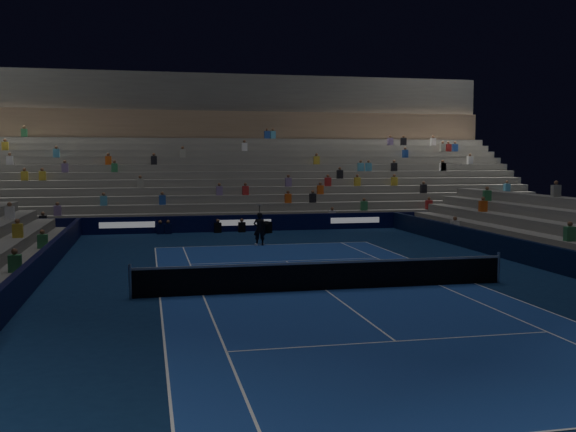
# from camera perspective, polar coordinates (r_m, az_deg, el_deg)

# --- Properties ---
(ground) EXTENTS (90.00, 90.00, 0.00)m
(ground) POSITION_cam_1_polar(r_m,az_deg,el_deg) (22.30, 3.27, -6.44)
(ground) COLOR #0B2045
(ground) RESTS_ON ground
(court_surface) EXTENTS (10.97, 23.77, 0.01)m
(court_surface) POSITION_cam_1_polar(r_m,az_deg,el_deg) (22.30, 3.27, -6.43)
(court_surface) COLOR navy
(court_surface) RESTS_ON ground
(sponsor_barrier_far) EXTENTS (44.00, 0.25, 1.00)m
(sponsor_barrier_far) POSITION_cam_1_polar(r_m,az_deg,el_deg) (40.19, -3.75, -0.61)
(sponsor_barrier_far) COLOR black
(sponsor_barrier_far) RESTS_ON ground
(sponsor_barrier_west) EXTENTS (0.25, 37.00, 1.00)m
(sponsor_barrier_west) POSITION_cam_1_polar(r_m,az_deg,el_deg) (21.78, -22.29, -5.75)
(sponsor_barrier_west) COLOR black
(sponsor_barrier_west) RESTS_ON ground
(grandstand_main) EXTENTS (44.00, 15.20, 11.20)m
(grandstand_main) POSITION_cam_1_polar(r_m,az_deg,el_deg) (49.33, -5.37, 3.76)
(grandstand_main) COLOR slate
(grandstand_main) RESTS_ON ground
(tennis_net) EXTENTS (12.90, 0.10, 1.10)m
(tennis_net) POSITION_cam_1_polar(r_m,az_deg,el_deg) (22.21, 3.27, -5.17)
(tennis_net) COLOR #B2B2B7
(tennis_net) RESTS_ON ground
(tennis_player) EXTENTS (0.70, 0.54, 1.70)m
(tennis_player) POSITION_cam_1_polar(r_m,az_deg,el_deg) (33.52, -2.49, -1.12)
(tennis_player) COLOR black
(tennis_player) RESTS_ON ground
(broadcast_camera) EXTENTS (0.70, 1.06, 0.67)m
(broadcast_camera) POSITION_cam_1_polar(r_m,az_deg,el_deg) (39.22, -1.92, -0.97)
(broadcast_camera) COLOR black
(broadcast_camera) RESTS_ON ground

